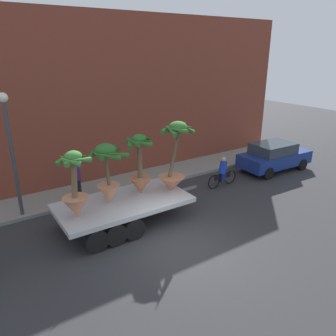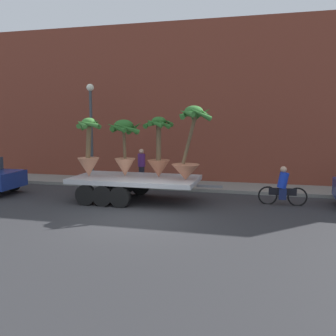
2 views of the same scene
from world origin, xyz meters
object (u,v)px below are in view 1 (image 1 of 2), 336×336
pedestrian_near_gate (77,179)px  flatbed_trailer (118,208)px  potted_palm_rear (140,169)px  street_lamp (10,140)px  potted_palm_middle (174,163)px  cyclist (223,173)px  potted_palm_front (108,173)px  parked_car (274,156)px  potted_palm_extra (75,191)px

pedestrian_near_gate → flatbed_trailer: bearing=-80.2°
potted_palm_rear → street_lamp: 4.94m
potted_palm_middle → cyclist: 3.92m
street_lamp → potted_palm_front: bearing=-43.5°
cyclist → potted_palm_middle: bearing=-165.8°
potted_palm_middle → potted_palm_front: 2.74m
parked_car → potted_palm_rear: bearing=-176.1°
pedestrian_near_gate → potted_palm_rear: bearing=-59.2°
street_lamp → flatbed_trailer: bearing=-42.3°
potted_palm_rear → potted_palm_extra: 2.84m
potted_palm_front → parked_car: 10.30m
potted_palm_front → pedestrian_near_gate: potted_palm_front is taller
potted_palm_extra → street_lamp: 3.54m
potted_palm_front → street_lamp: size_ratio=0.48×
cyclist → pedestrian_near_gate: 6.91m
flatbed_trailer → pedestrian_near_gate: pedestrian_near_gate is taller
flatbed_trailer → street_lamp: size_ratio=1.25×
street_lamp → potted_palm_rear: bearing=-30.8°
potted_palm_rear → flatbed_trailer: bearing=-166.7°
potted_palm_middle → pedestrian_near_gate: 4.51m
flatbed_trailer → cyclist: bearing=7.0°
flatbed_trailer → potted_palm_extra: 2.06m
flatbed_trailer → potted_palm_rear: potted_palm_rear is taller
potted_palm_middle → cyclist: (3.52, 0.89, -1.47)m
flatbed_trailer → potted_palm_extra: bearing=-169.7°
potted_palm_front → potted_palm_extra: size_ratio=0.97×
potted_palm_front → parked_car: bearing=4.1°
potted_palm_rear → potted_palm_middle: 1.39m
cyclist → parked_car: size_ratio=0.43×
potted_palm_middle → parked_car: potted_palm_middle is taller
cyclist → potted_palm_front: bearing=-174.6°
flatbed_trailer → potted_palm_rear: bearing=13.3°
parked_car → street_lamp: (-12.90, 1.86, 2.40)m
cyclist → street_lamp: size_ratio=0.38×
parked_car → pedestrian_near_gate: size_ratio=2.48×
cyclist → pedestrian_near_gate: bearing=160.3°
potted_palm_rear → cyclist: 5.05m
flatbed_trailer → parked_car: size_ratio=1.42×
potted_palm_middle → potted_palm_front: (-2.72, 0.30, 0.05)m
potted_palm_front → pedestrian_near_gate: (-0.26, 2.91, -1.15)m
potted_palm_rear → parked_car: 8.89m
flatbed_trailer → potted_palm_front: potted_palm_front is taller
flatbed_trailer → parked_car: (9.92, 0.86, 0.07)m
potted_palm_extra → parked_car: size_ratio=0.56×
street_lamp → potted_palm_middle: bearing=-27.9°
flatbed_trailer → potted_palm_extra: potted_palm_extra is taller
potted_palm_middle → potted_palm_extra: (-4.10, -0.14, -0.18)m
pedestrian_near_gate → street_lamp: street_lamp is taller
potted_palm_middle → potted_palm_front: bearing=173.7°
potted_palm_rear → parked_car: size_ratio=0.57×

